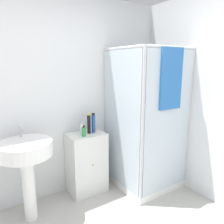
% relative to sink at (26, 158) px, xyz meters
% --- Properties ---
extents(wall_back, '(6.40, 0.06, 2.50)m').
position_rel_sink_xyz_m(wall_back, '(0.29, 0.36, 0.54)').
color(wall_back, silver).
rests_on(wall_back, ground_plane).
extents(shower_enclosure, '(0.82, 0.85, 1.87)m').
position_rel_sink_xyz_m(shower_enclosure, '(1.50, -0.16, -0.18)').
color(shower_enclosure, white).
rests_on(shower_enclosure, ground_plane).
extents(vanity_cabinet, '(0.47, 0.36, 0.80)m').
position_rel_sink_xyz_m(vanity_cabinet, '(0.76, 0.15, -0.31)').
color(vanity_cabinet, silver).
rests_on(vanity_cabinet, ground_plane).
extents(sink, '(0.54, 0.54, 1.02)m').
position_rel_sink_xyz_m(sink, '(0.00, 0.00, 0.00)').
color(sink, white).
rests_on(sink, ground_plane).
extents(soap_dispenser, '(0.05, 0.06, 0.14)m').
position_rel_sink_xyz_m(soap_dispenser, '(0.70, 0.08, 0.15)').
color(soap_dispenser, green).
rests_on(soap_dispenser, vanity_cabinet).
extents(shampoo_bottle_tall_black, '(0.04, 0.04, 0.26)m').
position_rel_sink_xyz_m(shampoo_bottle_tall_black, '(0.81, 0.15, 0.22)').
color(shampoo_bottle_tall_black, black).
rests_on(shampoo_bottle_tall_black, vanity_cabinet).
extents(shampoo_bottle_blue, '(0.05, 0.05, 0.25)m').
position_rel_sink_xyz_m(shampoo_bottle_blue, '(0.87, 0.15, 0.21)').
color(shampoo_bottle_blue, '#1E4C93').
rests_on(shampoo_bottle_blue, vanity_cabinet).
extents(lotion_bottle_white, '(0.05, 0.05, 0.15)m').
position_rel_sink_xyz_m(lotion_bottle_white, '(0.73, 0.18, 0.15)').
color(lotion_bottle_white, white).
rests_on(lotion_bottle_white, vanity_cabinet).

